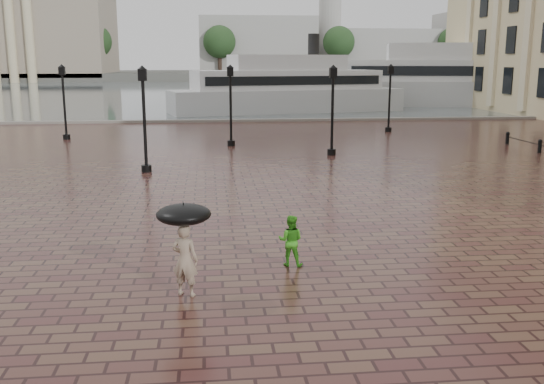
{
  "coord_description": "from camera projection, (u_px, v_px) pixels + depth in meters",
  "views": [
    {
      "loc": [
        -3.3,
        -16.37,
        4.69
      ],
      "look_at": [
        -1.69,
        -1.18,
        1.4
      ],
      "focal_mm": 40.0,
      "sensor_mm": 36.0,
      "label": 1
    }
  ],
  "objects": [
    {
      "name": "ferry_near",
      "position": [
        287.0,
        89.0,
        57.3
      ],
      "size": [
        22.8,
        10.12,
        7.27
      ],
      "rotation": [
        0.0,
        0.0,
        0.22
      ],
      "color": "silver",
      "rests_on": "ground"
    },
    {
      "name": "distant_skyline",
      "position": [
        394.0,
        44.0,
        166.02
      ],
      "size": [
        102.5,
        22.0,
        33.0
      ],
      "color": "#9D9B95",
      "rests_on": "ground"
    },
    {
      "name": "far_trees",
      "position": [
        219.0,
        42.0,
        149.41
      ],
      "size": [
        188.0,
        8.0,
        13.5
      ],
      "color": "#2D2119",
      "rests_on": "ground"
    },
    {
      "name": "quay_edge",
      "position": [
        249.0,
        122.0,
        48.35
      ],
      "size": [
        80.0,
        0.6,
        0.3
      ],
      "primitive_type": "cube",
      "color": "slate",
      "rests_on": "ground"
    },
    {
      "name": "ground",
      "position": [
        327.0,
        230.0,
        17.24
      ],
      "size": [
        300.0,
        300.0,
        0.0
      ],
      "primitive_type": "plane",
      "color": "#3C1C1B",
      "rests_on": "ground"
    },
    {
      "name": "street_lamps",
      "position": [
        238.0,
        105.0,
        33.7
      ],
      "size": [
        21.44,
        14.44,
        4.4
      ],
      "color": "black",
      "rests_on": "ground"
    },
    {
      "name": "harbour_water",
      "position": [
        226.0,
        89.0,
        106.67
      ],
      "size": [
        240.0,
        240.0,
        0.0
      ],
      "primitive_type": "plane",
      "color": "#454E53",
      "rests_on": "ground"
    },
    {
      "name": "ferry_far",
      "position": [
        449.0,
        80.0,
        65.6
      ],
      "size": [
        28.42,
        12.95,
        9.06
      ],
      "rotation": [
        0.0,
        0.0,
        -0.24
      ],
      "color": "silver",
      "rests_on": "ground"
    },
    {
      "name": "child_pedestrian",
      "position": [
        291.0,
        241.0,
        14.13
      ],
      "size": [
        0.7,
        0.61,
        1.21
      ],
      "primitive_type": "imported",
      "rotation": [
        0.0,
        0.0,
        2.85
      ],
      "color": "#34931B",
      "rests_on": "ground"
    },
    {
      "name": "adult_pedestrian",
      "position": [
        185.0,
        260.0,
        12.27
      ],
      "size": [
        0.65,
        0.55,
        1.52
      ],
      "primitive_type": "imported",
      "rotation": [
        0.0,
        0.0,
        2.75
      ],
      "color": "gray",
      "rests_on": "ground"
    },
    {
      "name": "umbrella",
      "position": [
        184.0,
        214.0,
        12.07
      ],
      "size": [
        1.1,
        1.1,
        1.09
      ],
      "color": "black",
      "rests_on": "ground"
    },
    {
      "name": "far_shore",
      "position": [
        218.0,
        75.0,
        172.57
      ],
      "size": [
        300.0,
        60.0,
        2.0
      ],
      "primitive_type": "cube",
      "color": "#4C4C47",
      "rests_on": "ground"
    }
  ]
}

